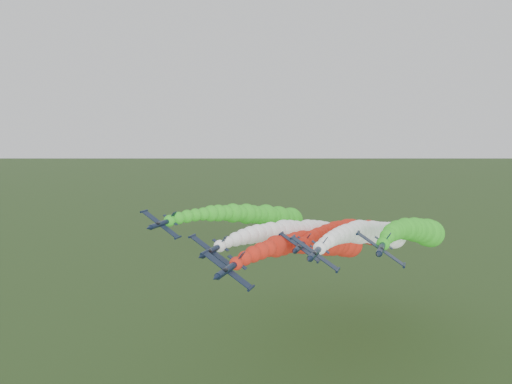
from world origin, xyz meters
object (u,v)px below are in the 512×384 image
jet_outer_right (419,231)px  jet_trail (360,232)px  jet_outer_left (266,217)px  jet_lead (325,243)px  jet_inner_left (306,233)px  jet_inner_right (376,234)px

jet_outer_right → jet_trail: jet_outer_right is taller
jet_outer_left → jet_outer_right: (44.37, -3.57, -0.81)m
jet_lead → jet_outer_left: 29.92m
jet_outer_left → jet_trail: (27.63, 5.22, -3.77)m
jet_inner_left → jet_inner_right: bearing=-1.2°
jet_trail → jet_lead: bearing=-102.0°
jet_lead → jet_inner_right: 15.52m
jet_inner_left → jet_trail: bearing=48.1°
jet_lead → jet_inner_right: size_ratio=1.00×
jet_inner_left → jet_outer_right: (29.57, 5.52, 1.44)m
jet_inner_right → jet_trail: jet_inner_right is taller
jet_inner_left → jet_trail: jet_inner_left is taller
jet_lead → jet_trail: size_ratio=1.00×
jet_outer_left → jet_inner_left: bearing=-31.6°
jet_lead → jet_outer_left: bearing=138.3°
jet_lead → jet_outer_right: 27.48m
jet_outer_right → jet_trail: (-16.74, 8.80, -2.95)m
jet_lead → jet_outer_right: bearing=36.4°
jet_outer_left → jet_outer_right: 44.52m
jet_inner_left → jet_outer_right: size_ratio=0.99×
jet_lead → jet_inner_right: (11.50, 10.37, 1.08)m
jet_outer_right → jet_inner_right: bearing=-150.8°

